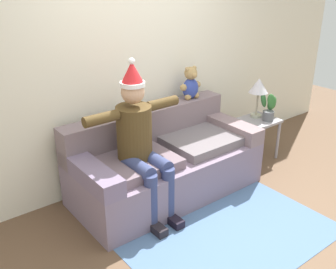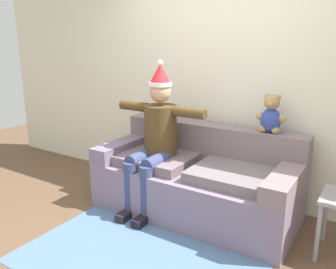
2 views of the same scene
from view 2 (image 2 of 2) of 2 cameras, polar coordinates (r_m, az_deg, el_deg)
ground_plane at (r=2.99m, az=-4.76°, el=-19.85°), size 10.00×10.00×0.00m
back_wall at (r=3.82m, az=9.17°, el=9.46°), size 7.00×0.10×2.70m
couch at (r=3.57m, az=4.91°, el=-7.49°), size 2.02×0.94×0.87m
person_seated at (r=3.49m, az=-2.13°, el=-0.20°), size 1.02×0.77×1.55m
teddy_bear at (r=3.42m, az=16.81°, el=3.08°), size 0.29×0.17×0.38m
area_rug at (r=2.94m, az=-5.67°, el=-20.43°), size 1.92×1.17×0.01m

